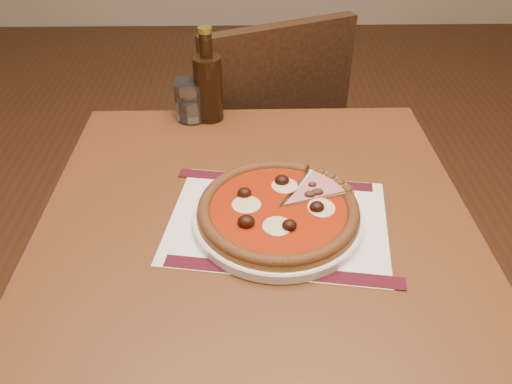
% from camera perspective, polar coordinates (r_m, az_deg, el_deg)
% --- Properties ---
extents(table, '(0.80, 0.80, 0.75)m').
position_cam_1_polar(table, '(1.01, 0.02, -6.63)').
color(table, brown).
rests_on(table, ground).
extents(chair_far, '(0.57, 0.57, 0.92)m').
position_cam_1_polar(chair_far, '(1.58, 0.55, 6.08)').
color(chair_far, black).
rests_on(chair_far, ground).
extents(placemat, '(0.43, 0.34, 0.00)m').
position_cam_1_polar(placemat, '(0.92, 2.51, -3.38)').
color(placemat, white).
rests_on(placemat, table).
extents(plate, '(0.31, 0.31, 0.02)m').
position_cam_1_polar(plate, '(0.91, 2.53, -2.90)').
color(plate, white).
rests_on(plate, placemat).
extents(pizza, '(0.29, 0.29, 0.04)m').
position_cam_1_polar(pizza, '(0.90, 2.56, -1.95)').
color(pizza, '#A77028').
rests_on(pizza, plate).
extents(ham_slice, '(0.14, 0.12, 0.02)m').
position_cam_1_polar(ham_slice, '(0.96, 6.95, 0.55)').
color(ham_slice, '#A77028').
rests_on(ham_slice, plate).
extents(water_glass, '(0.08, 0.08, 0.09)m').
position_cam_1_polar(water_glass, '(1.22, -7.42, 10.33)').
color(water_glass, white).
rests_on(water_glass, table).
extents(bottle, '(0.07, 0.07, 0.22)m').
position_cam_1_polar(bottle, '(1.20, -5.49, 12.10)').
color(bottle, '#311B0C').
rests_on(bottle, table).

